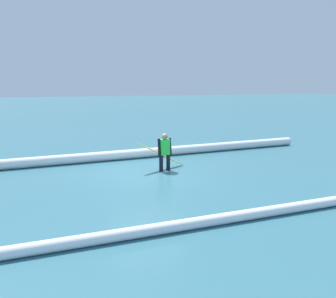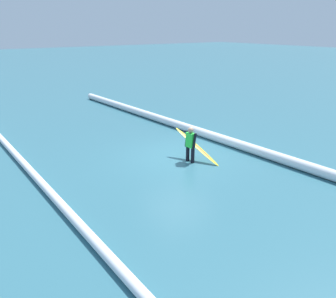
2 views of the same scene
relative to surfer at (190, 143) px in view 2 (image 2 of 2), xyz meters
name	(u,v)px [view 2 (image 2 of 2)]	position (x,y,z in m)	size (l,w,h in m)	color
ground_plane	(178,156)	(0.74, 0.03, -0.76)	(155.66, 155.66, 0.00)	#316776
surfer	(190,143)	(0.00, 0.00, 0.00)	(0.52, 0.22, 1.36)	black
surfboard	(197,146)	(0.02, -0.33, -0.21)	(2.07, 0.71, 1.13)	yellow
wave_crest_foreground	(192,129)	(2.79, -2.40, -0.56)	(0.39, 0.39, 21.34)	silver
wave_crest_midground	(22,162)	(3.43, 5.30, -0.63)	(0.25, 0.25, 20.90)	white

